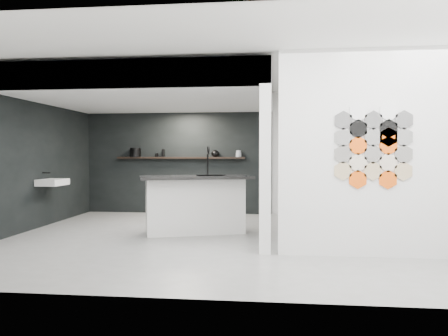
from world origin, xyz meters
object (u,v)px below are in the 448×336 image
wall_basin (53,182)px  utensil_cup (157,155)px  partition_panel (370,153)px  glass_bowl (239,155)px  stockpot (135,152)px  kettle (215,154)px  bottle_dark (163,153)px  kitchen_island (195,204)px  glass_vase (239,154)px

wall_basin → utensil_cup: utensil_cup is taller
partition_panel → glass_bowl: size_ratio=21.14×
glass_bowl → stockpot: bearing=180.0°
stockpot → utensil_cup: stockpot is taller
kettle → bottle_dark: 1.22m
kitchen_island → glass_bowl: size_ratio=15.65×
wall_basin → utensil_cup: bearing=54.5°
kitchen_island → utensil_cup: (-1.34, 2.41, 0.85)m
bottle_dark → partition_panel: bearing=-45.2°
kitchen_island → kettle: 2.56m
kettle → utensil_cup: size_ratio=2.07×
partition_panel → glass_vase: size_ratio=18.78×
partition_panel → bottle_dark: bearing=134.8°
kitchen_island → stockpot: size_ratio=8.20×
kitchen_island → utensil_cup: kitchen_island is taller
stockpot → glass_bowl: stockpot is taller
bottle_dark → glass_vase: bearing=0.0°
kettle → utensil_cup: kettle is taller
wall_basin → glass_bowl: 4.00m
partition_panel → bottle_dark: size_ratio=15.64×
wall_basin → kettle: size_ratio=3.28×
glass_bowl → kettle: bearing=180.0°
glass_vase → utensil_cup: bearing=180.0°
wall_basin → kettle: 3.56m
wall_basin → kitchen_island: size_ratio=0.29×
partition_panel → kettle: size_ratio=15.30×
kettle → glass_bowl: (0.54, 0.00, -0.03)m
bottle_dark → utensil_cup: bottle_dark is taller
partition_panel → stockpot: partition_panel is taller
glass_vase → utensil_cup: 1.92m
kitchen_island → bottle_dark: (-1.18, 2.41, 0.89)m
partition_panel → kitchen_island: (-2.66, 1.46, -0.88)m
glass_bowl → utensil_cup: glass_bowl is taller
wall_basin → partition_panel: bearing=-18.2°
glass_bowl → glass_vase: bearing=0.0°
kitchen_island → glass_vase: (0.58, 2.41, 0.88)m
bottle_dark → kitchen_island: bearing=-63.9°
partition_panel → kitchen_island: partition_panel is taller
utensil_cup → kettle: bearing=0.0°
partition_panel → glass_bowl: 4.39m
kitchen_island → bottle_dark: size_ratio=11.58×
glass_bowl → utensil_cup: (-1.92, 0.00, -0.00)m
kitchen_island → wall_basin: bearing=154.3°
stockpot → kettle: stockpot is taller
kitchen_island → stockpot: bearing=108.8°
stockpot → kettle: 1.89m
glass_vase → utensil_cup: (-1.92, 0.00, -0.03)m
partition_panel → utensil_cup: bearing=135.9°
kitchen_island → glass_vase: kitchen_island is taller
wall_basin → kitchen_island: 2.85m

